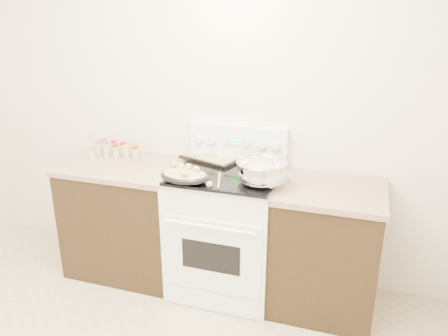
% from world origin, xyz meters
% --- Properties ---
extents(room_shell, '(4.10, 3.60, 2.75)m').
position_xyz_m(room_shell, '(0.00, 0.00, 1.70)').
color(room_shell, beige).
rests_on(room_shell, ground).
extents(counter_left, '(0.93, 0.67, 0.92)m').
position_xyz_m(counter_left, '(-0.48, 1.43, 0.46)').
color(counter_left, black).
rests_on(counter_left, ground).
extents(counter_right, '(0.73, 0.67, 0.92)m').
position_xyz_m(counter_right, '(1.08, 1.43, 0.46)').
color(counter_right, black).
rests_on(counter_right, ground).
extents(kitchen_range, '(0.78, 0.73, 1.22)m').
position_xyz_m(kitchen_range, '(0.35, 1.42, 0.49)').
color(kitchen_range, white).
rests_on(kitchen_range, ground).
extents(mixing_bowl, '(0.35, 0.35, 0.20)m').
position_xyz_m(mixing_bowl, '(0.63, 1.32, 1.02)').
color(mixing_bowl, silver).
rests_on(mixing_bowl, kitchen_range).
extents(roasting_pan, '(0.35, 0.25, 0.11)m').
position_xyz_m(roasting_pan, '(0.14, 1.18, 0.99)').
color(roasting_pan, black).
rests_on(roasting_pan, kitchen_range).
extents(baking_sheet, '(0.53, 0.44, 0.06)m').
position_xyz_m(baking_sheet, '(0.15, 1.70, 0.96)').
color(baking_sheet, black).
rests_on(baking_sheet, kitchen_range).
extents(wooden_spoon, '(0.10, 0.27, 0.04)m').
position_xyz_m(wooden_spoon, '(0.33, 1.19, 0.95)').
color(wooden_spoon, tan).
rests_on(wooden_spoon, kitchen_range).
extents(blue_ladle, '(0.18, 0.23, 0.09)m').
position_xyz_m(blue_ladle, '(0.63, 1.31, 0.97)').
color(blue_ladle, '#89C2CD').
rests_on(blue_ladle, kitchen_range).
extents(spice_jars, '(0.39, 0.24, 0.13)m').
position_xyz_m(spice_jars, '(-0.63, 1.57, 0.98)').
color(spice_jars, '#BFB28C').
rests_on(spice_jars, counter_left).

